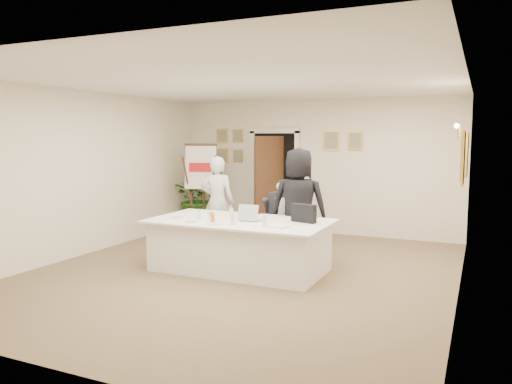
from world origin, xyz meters
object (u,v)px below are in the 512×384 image
(seated_man, at_px, (282,218))
(conference_table, at_px, (240,245))
(potted_palm, at_px, (200,197))
(oj_glass, at_px, (213,218))
(laptop_bag, at_px, (304,213))
(flip_chart, at_px, (202,193))
(laptop, at_px, (251,211))
(standing_woman, at_px, (299,206))
(paper_stack, at_px, (278,226))
(steel_jug, at_px, (211,216))
(standing_man, at_px, (217,202))

(seated_man, bearing_deg, conference_table, -117.26)
(potted_palm, bearing_deg, oj_glass, -56.61)
(laptop_bag, height_order, oj_glass, laptop_bag)
(conference_table, relative_size, potted_palm, 2.09)
(flip_chart, height_order, laptop, flip_chart)
(standing_woman, bearing_deg, conference_table, 41.78)
(paper_stack, xyz_separation_m, steel_jug, (-1.14, 0.15, 0.04))
(conference_table, height_order, laptop_bag, laptop_bag)
(flip_chart, xyz_separation_m, paper_stack, (2.81, -2.68, -0.06))
(conference_table, bearing_deg, laptop_bag, 12.47)
(flip_chart, distance_m, paper_stack, 3.89)
(standing_man, relative_size, laptop, 4.94)
(potted_palm, distance_m, laptop, 4.11)
(conference_table, relative_size, laptop_bag, 7.00)
(flip_chart, relative_size, laptop, 5.44)
(laptop, bearing_deg, laptop_bag, 8.83)
(standing_woman, relative_size, paper_stack, 6.66)
(standing_woman, height_order, oj_glass, standing_woman)
(conference_table, distance_m, potted_palm, 4.02)
(potted_palm, xyz_separation_m, laptop, (2.72, -3.07, 0.27))
(flip_chart, bearing_deg, laptop, -46.21)
(potted_palm, bearing_deg, seated_man, -36.27)
(oj_glass, relative_size, steel_jug, 1.18)
(steel_jug, bearing_deg, potted_palm, 123.33)
(laptop_bag, distance_m, paper_stack, 0.57)
(seated_man, height_order, potted_palm, seated_man)
(laptop_bag, height_order, paper_stack, laptop_bag)
(potted_palm, bearing_deg, laptop_bag, -39.65)
(conference_table, bearing_deg, potted_palm, 129.38)
(potted_palm, xyz_separation_m, oj_glass, (2.29, -3.47, 0.19))
(flip_chart, distance_m, standing_man, 1.48)
(conference_table, bearing_deg, oj_glass, -124.94)
(standing_man, bearing_deg, steel_jug, 101.82)
(conference_table, height_order, flip_chart, flip_chart)
(seated_man, height_order, standing_man, standing_man)
(flip_chart, height_order, standing_man, flip_chart)
(flip_chart, height_order, steel_jug, flip_chart)
(standing_man, xyz_separation_m, standing_woman, (1.74, -0.47, 0.09))
(laptop, bearing_deg, conference_table, -174.32)
(steel_jug, bearing_deg, seated_man, 60.63)
(oj_glass, distance_m, steel_jug, 0.25)
(seated_man, xyz_separation_m, laptop_bag, (0.67, -0.82, 0.24))
(oj_glass, height_order, steel_jug, oj_glass)
(seated_man, bearing_deg, oj_glass, -123.20)
(paper_stack, relative_size, oj_glass, 2.14)
(standing_woman, distance_m, oj_glass, 1.49)
(conference_table, xyz_separation_m, steel_jug, (-0.40, -0.16, 0.44))
(potted_palm, relative_size, laptop_bag, 3.35)
(conference_table, distance_m, steel_jug, 0.61)
(laptop_bag, bearing_deg, steel_jug, -149.19)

